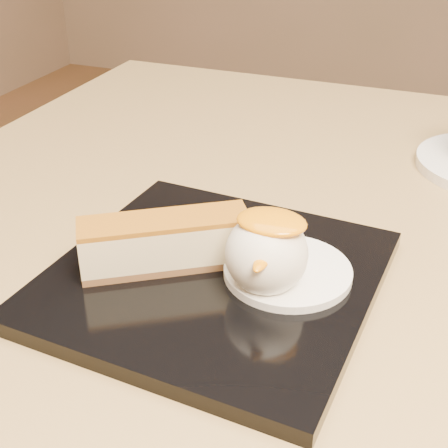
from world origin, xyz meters
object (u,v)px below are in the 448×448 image
at_px(cheesecake, 165,242).
at_px(ice_cream_scoop, 266,254).
at_px(table, 310,374).
at_px(dessert_plate, 214,278).

bearing_deg(cheesecake, ice_cream_scoop, -33.55).
bearing_deg(ice_cream_scoop, table, 81.25).
xyz_separation_m(cheesecake, ice_cream_scoop, (0.08, 0.00, 0.01)).
height_order(dessert_plate, ice_cream_scoop, ice_cream_scoop).
height_order(dessert_plate, cheesecake, cheesecake).
relative_size(dessert_plate, ice_cream_scoop, 3.96).
xyz_separation_m(table, dessert_plate, (-0.06, -0.10, 0.16)).
bearing_deg(table, dessert_plate, -119.44).
bearing_deg(cheesecake, dessert_plate, -25.42).
relative_size(table, cheesecake, 6.84).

